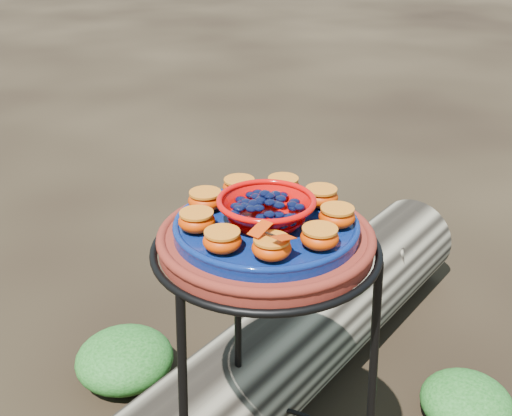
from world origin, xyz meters
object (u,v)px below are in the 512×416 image
object	(u,v)px
red_bowl	(266,211)
terracotta_saucer	(266,241)
cobalt_plate	(266,228)
plant_stand	(265,403)
driftwood_log	(299,338)

from	to	relation	value
red_bowl	terracotta_saucer	bearing A→B (deg)	0.00
terracotta_saucer	cobalt_plate	xyz separation A→B (m)	(0.00, 0.00, 0.03)
plant_stand	red_bowl	distance (m)	0.42
plant_stand	red_bowl	world-z (taller)	red_bowl
terracotta_saucer	red_bowl	bearing A→B (deg)	0.00
cobalt_plate	terracotta_saucer	bearing A→B (deg)	0.00
red_bowl	driftwood_log	world-z (taller)	red_bowl
plant_stand	cobalt_plate	world-z (taller)	cobalt_plate
plant_stand	red_bowl	xyz separation A→B (m)	(0.00, 0.00, 0.42)
plant_stand	driftwood_log	xyz separation A→B (m)	(0.23, 0.43, -0.21)
plant_stand	cobalt_plate	distance (m)	0.39
cobalt_plate	driftwood_log	size ratio (longest dim) A/B	0.21
red_bowl	cobalt_plate	bearing A→B (deg)	0.00
plant_stand	driftwood_log	world-z (taller)	plant_stand
cobalt_plate	driftwood_log	world-z (taller)	cobalt_plate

